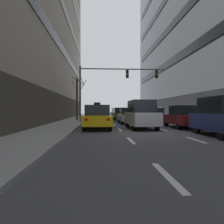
{
  "coord_description": "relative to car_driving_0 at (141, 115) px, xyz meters",
  "views": [
    {
      "loc": [
        -2.95,
        -12.25,
        1.4
      ],
      "look_at": [
        -0.77,
        22.49,
        1.01
      ],
      "focal_mm": 32.96,
      "sensor_mm": 36.0,
      "label": 1
    }
  ],
  "objects": [
    {
      "name": "lane_stripe_l2_s3",
      "position": [
        1.41,
        -5.61,
        -1.04
      ],
      "size": [
        0.16,
        2.0,
        0.01
      ],
      "primitive_type": "cube",
      "color": "silver",
      "rests_on": "ground"
    },
    {
      "name": "lane_stripe_l1_s3",
      "position": [
        -1.63,
        -5.61,
        -1.04
      ],
      "size": [
        0.16,
        2.0,
        0.01
      ],
      "primitive_type": "cube",
      "color": "silver",
      "rests_on": "ground"
    },
    {
      "name": "car_driving_0",
      "position": [
        0.0,
        0.0,
        0.0
      ],
      "size": [
        1.95,
        4.37,
        2.09
      ],
      "color": "black",
      "rests_on": "ground"
    },
    {
      "name": "lane_stripe_l2_s9",
      "position": [
        1.41,
        24.39,
        -1.04
      ],
      "size": [
        0.16,
        2.0,
        0.01
      ],
      "primitive_type": "cube",
      "color": "silver",
      "rests_on": "ground"
    },
    {
      "name": "lane_stripe_l1_s6",
      "position": [
        -1.63,
        9.39,
        -1.04
      ],
      "size": [
        0.16,
        2.0,
        0.01
      ],
      "primitive_type": "cube",
      "color": "silver",
      "rests_on": "ground"
    },
    {
      "name": "sidewalk_left",
      "position": [
        -6.18,
        -2.61,
        -0.97
      ],
      "size": [
        3.05,
        80.0,
        0.14
      ],
      "primitive_type": "cube",
      "color": "gray",
      "rests_on": "ground"
    },
    {
      "name": "car_parked_3",
      "position": [
        3.39,
        8.55,
        -0.26
      ],
      "size": [
        1.79,
        4.24,
        1.59
      ],
      "color": "black",
      "rests_on": "ground"
    },
    {
      "name": "lane_stripe_l2_s8",
      "position": [
        1.41,
        19.39,
        -1.04
      ],
      "size": [
        0.16,
        2.0,
        0.01
      ],
      "primitive_type": "cube",
      "color": "silver",
      "rests_on": "ground"
    },
    {
      "name": "lane_stripe_l1_s2",
      "position": [
        -1.63,
        -10.61,
        -1.04
      ],
      "size": [
        0.16,
        2.0,
        0.01
      ],
      "primitive_type": "cube",
      "color": "silver",
      "rests_on": "ground"
    },
    {
      "name": "taxi_driving_6",
      "position": [
        -3.21,
        -0.07,
        -0.19
      ],
      "size": [
        2.0,
        4.64,
        1.92
      ],
      "color": "black",
      "rests_on": "ground"
    },
    {
      "name": "car_parked_2",
      "position": [
        3.39,
        0.6,
        -0.19
      ],
      "size": [
        1.96,
        4.61,
        1.72
      ],
      "color": "black",
      "rests_on": "ground"
    },
    {
      "name": "lane_stripe_l2_s6",
      "position": [
        1.41,
        9.39,
        -1.04
      ],
      "size": [
        0.16,
        2.0,
        0.01
      ],
      "primitive_type": "cube",
      "color": "silver",
      "rests_on": "ground"
    },
    {
      "name": "car_driving_3",
      "position": [
        -3.15,
        10.47,
        -0.25
      ],
      "size": [
        1.97,
        4.35,
        1.6
      ],
      "color": "black",
      "rests_on": "ground"
    },
    {
      "name": "car_parked_1",
      "position": [
        3.39,
        -4.46,
        -0.0
      ],
      "size": [
        1.93,
        4.36,
        2.09
      ],
      "color": "black",
      "rests_on": "ground"
    },
    {
      "name": "pedestrian_0",
      "position": [
        5.46,
        13.25,
        0.01
      ],
      "size": [
        0.43,
        0.37,
        1.58
      ],
      "color": "black",
      "rests_on": "sidewalk_right"
    },
    {
      "name": "lane_stripe_l2_s5",
      "position": [
        1.41,
        4.39,
        -1.04
      ],
      "size": [
        0.16,
        2.0,
        0.01
      ],
      "primitive_type": "cube",
      "color": "silver",
      "rests_on": "ground"
    },
    {
      "name": "taxi_driving_1",
      "position": [
        -3.24,
        17.64,
        0.04
      ],
      "size": [
        1.93,
        4.48,
        2.34
      ],
      "color": "black",
      "rests_on": "ground"
    },
    {
      "name": "car_driving_4",
      "position": [
        -0.24,
        13.03,
        -0.21
      ],
      "size": [
        2.02,
        4.54,
        1.68
      ],
      "color": "black",
      "rests_on": "ground"
    },
    {
      "name": "lane_stripe_l2_s10",
      "position": [
        1.41,
        29.39,
        -1.04
      ],
      "size": [
        0.16,
        2.0,
        0.01
      ],
      "primitive_type": "cube",
      "color": "silver",
      "rests_on": "ground"
    },
    {
      "name": "lane_stripe_l2_s4",
      "position": [
        1.41,
        -0.61,
        -1.04
      ],
      "size": [
        0.16,
        2.0,
        0.01
      ],
      "primitive_type": "cube",
      "color": "silver",
      "rests_on": "ground"
    },
    {
      "name": "street_tree_0",
      "position": [
        -5.84,
        11.48,
        1.91
      ],
      "size": [
        1.89,
        2.24,
        5.96
      ],
      "color": "#4C3823",
      "rests_on": "sidewalk_left"
    },
    {
      "name": "traffic_signal_0",
      "position": [
        -1.75,
        7.0,
        3.45
      ],
      "size": [
        9.2,
        0.35,
        5.9
      ],
      "color": "#4C4C51",
      "rests_on": "sidewalk_left"
    },
    {
      "name": "car_driving_2",
      "position": [
        -0.15,
        5.76,
        -0.27
      ],
      "size": [
        1.82,
        4.19,
        1.56
      ],
      "color": "black",
      "rests_on": "ground"
    },
    {
      "name": "lane_stripe_l1_s8",
      "position": [
        -1.63,
        19.39,
        -1.04
      ],
      "size": [
        0.16,
        2.0,
        0.01
      ],
      "primitive_type": "cube",
      "color": "silver",
      "rests_on": "ground"
    },
    {
      "name": "lane_stripe_l1_s9",
      "position": [
        -1.63,
        24.39,
        -1.04
      ],
      "size": [
        0.16,
        2.0,
        0.01
      ],
      "primitive_type": "cube",
      "color": "silver",
      "rests_on": "ground"
    },
    {
      "name": "car_driving_5",
      "position": [
        0.03,
        21.19,
        -0.19
      ],
      "size": [
        2.04,
        4.63,
        1.72
      ],
      "color": "black",
      "rests_on": "ground"
    },
    {
      "name": "lane_stripe_l1_s5",
      "position": [
        -1.63,
        4.39,
        -1.04
      ],
      "size": [
        0.16,
        2.0,
        0.01
      ],
      "primitive_type": "cube",
      "color": "silver",
      "rests_on": "ground"
    },
    {
      "name": "lane_stripe_l2_s7",
      "position": [
        1.41,
        14.39,
        -1.04
      ],
      "size": [
        0.16,
        2.0,
        0.01
      ],
      "primitive_type": "cube",
      "color": "silver",
      "rests_on": "ground"
    },
    {
      "name": "ground_plane",
      "position": [
        -0.11,
        -2.61,
        -1.04
      ],
      "size": [
        120.0,
        120.0,
        0.0
      ],
      "primitive_type": "plane",
      "color": "#424247"
    },
    {
      "name": "lane_stripe_l1_s10",
      "position": [
        -1.63,
        29.39,
        -1.04
      ],
      "size": [
        0.16,
        2.0,
        0.01
      ],
      "primitive_type": "cube",
      "color": "silver",
      "rests_on": "ground"
    },
    {
      "name": "lane_stripe_l1_s7",
      "position": [
        -1.63,
        14.39,
        -1.04
      ],
      "size": [
        0.16,
        2.0,
        0.01
      ],
      "primitive_type": "cube",
      "color": "silver",
      "rests_on": "ground"
    },
    {
      "name": "lane_stripe_l1_s4",
      "position": [
        -1.63,
        -0.61,
        -1.04
      ],
      "size": [
        0.16,
        2.0,
        0.01
      ],
      "primitive_type": "cube",
      "color": "silver",
      "rests_on": "ground"
    }
  ]
}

